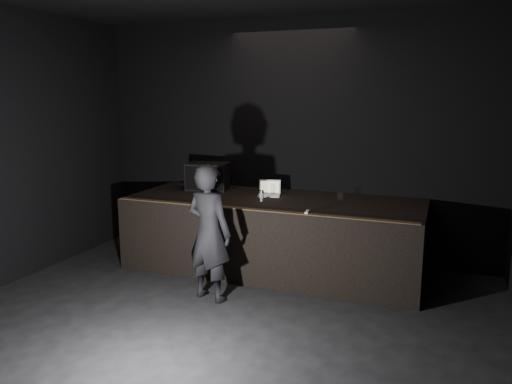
{
  "coord_description": "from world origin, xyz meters",
  "views": [
    {
      "loc": [
        2.16,
        -3.58,
        2.39
      ],
      "look_at": [
        -0.09,
        2.3,
        1.17
      ],
      "focal_mm": 35.0,
      "sensor_mm": 36.0,
      "label": 1
    }
  ],
  "objects_px": {
    "stage_riser": "(273,234)",
    "stage_monitor": "(208,176)",
    "laptop": "(269,192)",
    "person": "(209,233)",
    "beer_can": "(262,196)"
  },
  "relations": [
    {
      "from": "stage_monitor",
      "to": "person",
      "type": "relative_size",
      "value": 0.41
    },
    {
      "from": "stage_riser",
      "to": "laptop",
      "type": "height_order",
      "value": "laptop"
    },
    {
      "from": "stage_monitor",
      "to": "beer_can",
      "type": "height_order",
      "value": "stage_monitor"
    },
    {
      "from": "stage_riser",
      "to": "beer_can",
      "type": "height_order",
      "value": "beer_can"
    },
    {
      "from": "stage_riser",
      "to": "person",
      "type": "bearing_deg",
      "value": -106.23
    },
    {
      "from": "stage_riser",
      "to": "beer_can",
      "type": "xyz_separation_m",
      "value": [
        -0.1,
        -0.19,
        0.57
      ]
    },
    {
      "from": "laptop",
      "to": "person",
      "type": "bearing_deg",
      "value": -112.76
    },
    {
      "from": "laptop",
      "to": "beer_can",
      "type": "bearing_deg",
      "value": -99.17
    },
    {
      "from": "beer_can",
      "to": "laptop",
      "type": "bearing_deg",
      "value": 94.83
    },
    {
      "from": "stage_riser",
      "to": "stage_monitor",
      "type": "relative_size",
      "value": 5.98
    },
    {
      "from": "stage_riser",
      "to": "stage_monitor",
      "type": "height_order",
      "value": "stage_monitor"
    },
    {
      "from": "laptop",
      "to": "person",
      "type": "xyz_separation_m",
      "value": [
        -0.23,
        -1.47,
        -0.24
      ]
    },
    {
      "from": "laptop",
      "to": "stage_riser",
      "type": "bearing_deg",
      "value": -72.12
    },
    {
      "from": "person",
      "to": "laptop",
      "type": "bearing_deg",
      "value": -85.75
    },
    {
      "from": "stage_riser",
      "to": "laptop",
      "type": "xyz_separation_m",
      "value": [
        -0.14,
        0.22,
        0.55
      ]
    }
  ]
}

